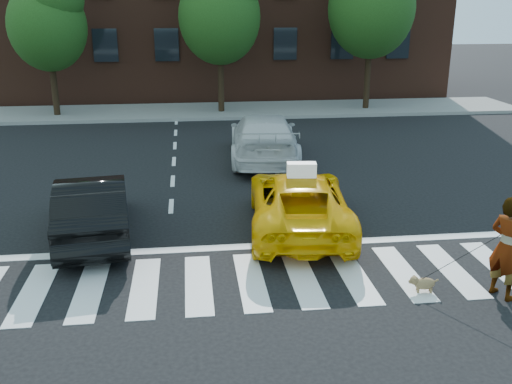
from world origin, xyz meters
TOP-DOWN VIEW (x-y plane):
  - ground at (0.00, 0.00)m, footprint 120.00×120.00m
  - crosswalk at (0.00, 0.00)m, footprint 13.00×2.40m
  - stop_line at (0.00, 1.60)m, footprint 12.00×0.30m
  - sidewalk_far at (0.00, 17.50)m, footprint 30.00×4.00m
  - tree_left at (-6.97, 17.00)m, footprint 3.39×3.38m
  - tree_mid at (0.53, 17.00)m, footprint 3.69×3.69m
  - taxi at (1.40, 2.53)m, footprint 2.71×4.98m
  - black_sedan at (-3.27, 2.61)m, footprint 2.04×4.44m
  - white_suv at (1.40, 8.68)m, footprint 2.63×5.52m
  - woman at (4.42, -1.10)m, footprint 0.70×0.82m
  - dog at (3.06, -0.80)m, footprint 0.54×0.28m
  - taxi_sign at (1.40, 2.33)m, footprint 0.68×0.35m

SIDE VIEW (x-z plane):
  - ground at x=0.00m, z-range 0.00..0.00m
  - crosswalk at x=0.00m, z-range 0.00..0.01m
  - stop_line at x=0.00m, z-range 0.00..0.01m
  - sidewalk_far at x=0.00m, z-range 0.00..0.15m
  - dog at x=3.06m, z-range 0.03..0.34m
  - taxi at x=1.40m, z-range 0.00..1.33m
  - black_sedan at x=-3.27m, z-range 0.00..1.41m
  - white_suv at x=1.40m, z-range 0.00..1.55m
  - woman at x=4.42m, z-range 0.00..1.90m
  - taxi_sign at x=1.40m, z-range 1.33..1.65m
  - tree_left at x=-6.97m, z-range 1.19..7.69m
  - tree_mid at x=0.53m, z-range 1.30..8.40m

